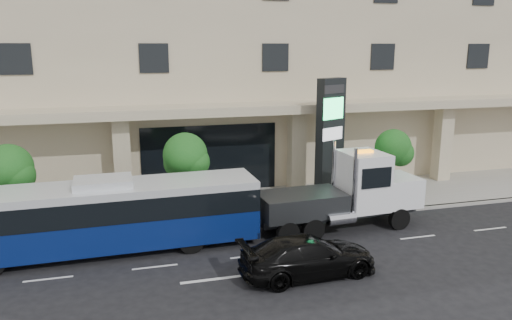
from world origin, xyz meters
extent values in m
plane|color=black|center=(0.00, 0.00, 0.00)|extent=(120.00, 120.00, 0.00)
cube|color=gray|center=(0.00, 5.00, 0.07)|extent=(120.00, 6.00, 0.15)
cube|color=gray|center=(0.00, 2.00, 0.07)|extent=(120.00, 0.30, 0.15)
cube|color=#B9AB8B|center=(0.00, 15.50, 10.00)|extent=(60.00, 15.00, 20.00)
cube|color=#B9AB8B|center=(0.00, 6.80, 5.20)|extent=(60.00, 2.80, 0.50)
cube|color=black|center=(0.00, 7.97, 2.15)|extent=(8.00, 0.12, 4.00)
cube|color=#B9AB8B|center=(-5.00, 6.80, 2.60)|extent=(0.90, 0.90, 4.90)
cube|color=#B9AB8B|center=(5.00, 6.80, 2.60)|extent=(0.90, 0.90, 4.90)
cube|color=#B9AB8B|center=(15.00, 6.80, 2.60)|extent=(0.90, 0.90, 4.90)
cylinder|color=#422B19|center=(-10.00, 3.60, 1.55)|extent=(0.14, 0.14, 2.80)
sphere|color=#164F1B|center=(-10.00, 3.60, 3.27)|extent=(2.20, 2.20, 2.20)
sphere|color=#164F1B|center=(-9.65, 3.40, 2.95)|extent=(1.65, 1.65, 1.65)
sphere|color=#164F1B|center=(-10.30, 3.80, 2.87)|extent=(1.54, 1.54, 1.54)
cylinder|color=#422B19|center=(-2.00, 3.60, 1.62)|extent=(0.14, 0.14, 2.94)
sphere|color=#164F1B|center=(-2.00, 3.60, 3.43)|extent=(2.20, 2.20, 2.20)
sphere|color=#164F1B|center=(-1.65, 3.40, 3.09)|extent=(1.65, 1.65, 1.65)
sphere|color=#164F1B|center=(-2.30, 3.80, 3.01)|extent=(1.54, 1.54, 1.54)
cylinder|color=#422B19|center=(9.50, 3.60, 1.51)|extent=(0.14, 0.14, 2.73)
sphere|color=#164F1B|center=(9.50, 3.60, 3.19)|extent=(2.00, 2.00, 2.00)
sphere|color=#164F1B|center=(9.85, 3.40, 2.88)|extent=(1.50, 1.50, 1.50)
sphere|color=#164F1B|center=(9.20, 3.80, 2.80)|extent=(1.40, 1.40, 1.40)
cylinder|color=black|center=(-10.17, 1.61, 0.54)|extent=(1.08, 0.35, 1.08)
cylinder|color=black|center=(-2.37, -0.47, 0.54)|extent=(1.08, 0.35, 1.08)
cylinder|color=black|center=(-2.42, 1.78, 0.54)|extent=(1.08, 0.35, 1.08)
cube|color=#091A58|center=(-5.84, 0.58, 1.02)|extent=(12.97, 2.99, 1.29)
cube|color=black|center=(-5.84, 0.58, 2.15)|extent=(12.97, 3.03, 0.97)
cube|color=silver|center=(-5.84, 0.58, 2.80)|extent=(12.97, 2.99, 0.32)
cube|color=silver|center=(-5.84, 0.58, 3.12)|extent=(2.41, 1.78, 0.32)
cube|color=#2D3033|center=(0.57, 0.72, 0.48)|extent=(0.20, 2.69, 0.32)
cube|color=#2D3033|center=(4.95, 0.52, 0.76)|extent=(8.11, 1.41, 0.38)
cube|color=white|center=(8.03, 0.70, 1.66)|extent=(2.02, 2.29, 1.42)
cube|color=silver|center=(8.98, 0.75, 1.66)|extent=(0.19, 1.90, 1.14)
cube|color=white|center=(6.13, 0.59, 2.33)|extent=(2.03, 2.48, 2.75)
cube|color=black|center=(7.03, 0.64, 2.75)|extent=(0.22, 2.09, 1.14)
cylinder|color=silver|center=(5.15, -0.52, 2.56)|extent=(0.18, 0.18, 3.23)
cylinder|color=silver|center=(5.03, 1.57, 2.56)|extent=(0.18, 0.18, 3.23)
cube|color=#2D3033|center=(2.91, 0.40, 1.47)|extent=(4.11, 2.50, 1.04)
cube|color=#2D3033|center=(0.64, 0.27, 0.90)|extent=(1.53, 0.35, 0.21)
cube|color=#2D3033|center=(0.07, 0.24, 0.52)|extent=(0.34, 1.72, 0.17)
cube|color=orange|center=(6.13, 0.59, 3.75)|extent=(0.87, 0.38, 0.13)
cylinder|color=black|center=(7.71, -0.32, 0.52)|extent=(1.06, 0.36, 1.04)
cylinder|color=black|center=(7.59, 1.67, 0.52)|extent=(1.06, 0.36, 1.04)
cylinder|color=black|center=(3.16, -0.58, 0.52)|extent=(1.06, 0.36, 1.04)
cylinder|color=black|center=(3.04, 1.41, 0.52)|extent=(1.06, 0.36, 1.04)
cylinder|color=black|center=(1.93, -0.66, 0.52)|extent=(1.06, 0.36, 1.04)
cylinder|color=black|center=(1.81, 1.33, 0.52)|extent=(1.06, 0.36, 1.04)
imported|color=black|center=(1.66, -3.78, 0.78)|extent=(5.48, 2.48, 1.56)
cube|color=black|center=(6.05, 4.39, 3.57)|extent=(1.79, 1.21, 6.84)
cube|color=#29F679|center=(6.05, 4.07, 5.39)|extent=(1.38, 0.65, 1.14)
cube|color=silver|center=(6.05, 4.07, 4.03)|extent=(1.38, 0.65, 0.68)
cube|color=#262628|center=(6.05, 4.07, 6.42)|extent=(1.38, 0.65, 0.46)
camera|label=1|loc=(-5.01, -20.45, 8.67)|focal=35.00mm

